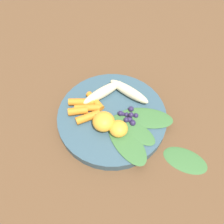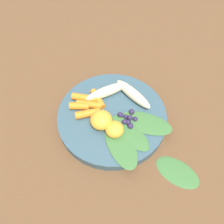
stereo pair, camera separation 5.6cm
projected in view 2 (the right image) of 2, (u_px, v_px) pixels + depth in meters
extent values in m
plane|color=brown|center=(112.00, 120.00, 0.59)|extent=(2.40, 2.40, 0.00)
cylinder|color=#385666|center=(112.00, 117.00, 0.58)|extent=(0.27, 0.27, 0.02)
ellipsoid|color=beige|center=(107.00, 91.00, 0.59)|extent=(0.04, 0.12, 0.03)
ellipsoid|color=beige|center=(133.00, 94.00, 0.59)|extent=(0.12, 0.07, 0.03)
ellipsoid|color=#F4A833|center=(115.00, 129.00, 0.53)|extent=(0.04, 0.04, 0.03)
ellipsoid|color=#F4A833|center=(101.00, 120.00, 0.54)|extent=(0.05, 0.05, 0.04)
cylinder|color=orange|center=(98.00, 99.00, 0.58)|extent=(0.06, 0.03, 0.02)
cylinder|color=orange|center=(84.00, 98.00, 0.59)|extent=(0.05, 0.06, 0.02)
cylinder|color=orange|center=(89.00, 104.00, 0.57)|extent=(0.04, 0.06, 0.02)
cylinder|color=orange|center=(79.00, 106.00, 0.57)|extent=(0.03, 0.05, 0.02)
cylinder|color=orange|center=(88.00, 113.00, 0.56)|extent=(0.02, 0.06, 0.02)
sphere|color=#2D234C|center=(129.00, 120.00, 0.55)|extent=(0.01, 0.01, 0.01)
sphere|color=#2D234C|center=(123.00, 116.00, 0.56)|extent=(0.01, 0.01, 0.01)
sphere|color=#2D234C|center=(132.00, 112.00, 0.56)|extent=(0.01, 0.01, 0.01)
sphere|color=#2D234C|center=(128.00, 122.00, 0.55)|extent=(0.01, 0.01, 0.01)
sphere|color=#2D234C|center=(120.00, 115.00, 0.56)|extent=(0.01, 0.01, 0.01)
sphere|color=#2D234C|center=(130.00, 126.00, 0.54)|extent=(0.01, 0.01, 0.01)
sphere|color=#2D234C|center=(124.00, 122.00, 0.55)|extent=(0.01, 0.01, 0.01)
sphere|color=#2D234C|center=(135.00, 119.00, 0.55)|extent=(0.01, 0.01, 0.01)
sphere|color=#2D234C|center=(126.00, 117.00, 0.56)|extent=(0.01, 0.01, 0.01)
sphere|color=#2D234C|center=(130.00, 118.00, 0.54)|extent=(0.01, 0.01, 0.01)
ellipsoid|color=#3D7038|center=(121.00, 144.00, 0.52)|extent=(0.14, 0.07, 0.00)
ellipsoid|color=#3D7038|center=(130.00, 133.00, 0.54)|extent=(0.13, 0.09, 0.00)
ellipsoid|color=#3D7038|center=(145.00, 123.00, 0.55)|extent=(0.12, 0.14, 0.00)
ellipsoid|color=#3D7038|center=(177.00, 172.00, 0.51)|extent=(0.12, 0.11, 0.01)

